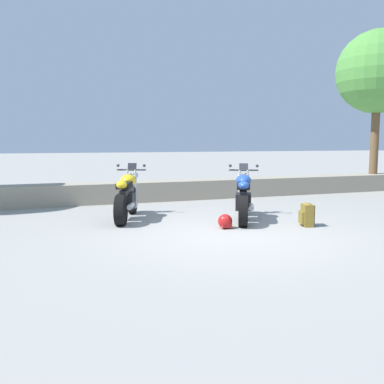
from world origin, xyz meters
TOP-DOWN VIEW (x-y plane):
  - ground_plane at (0.00, 0.00)m, footprint 120.00×120.00m
  - stone_wall at (0.00, 4.80)m, footprint 36.00×0.80m
  - motorcycle_yellow_near_left at (-1.42, 2.15)m, footprint 1.00×1.98m
  - motorcycle_blue_centre at (0.89, 1.20)m, footprint 1.14×1.91m
  - rider_backpack at (1.76, 0.15)m, footprint 0.31×0.34m
  - rider_helmet at (0.15, 0.50)m, footprint 0.28×0.28m
  - leafy_tree_mid_left at (7.97, 4.84)m, footprint 2.95×2.81m

SIDE VIEW (x-z plane):
  - ground_plane at x=0.00m, z-range 0.00..0.00m
  - rider_helmet at x=0.15m, z-range 0.00..0.28m
  - rider_backpack at x=1.76m, z-range 0.01..0.48m
  - stone_wall at x=0.00m, z-range 0.00..0.55m
  - motorcycle_yellow_near_left at x=-1.42m, z-range -0.10..1.07m
  - motorcycle_blue_centre at x=0.89m, z-range -0.10..1.07m
  - leafy_tree_mid_left at x=7.97m, z-range 1.52..6.43m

